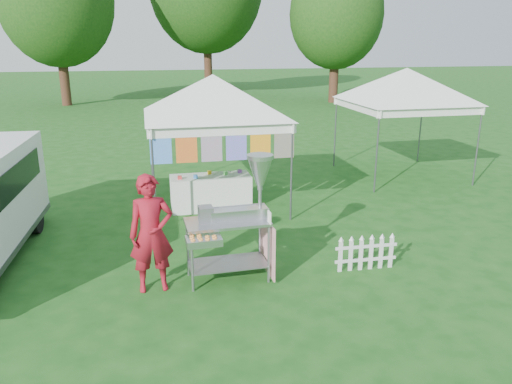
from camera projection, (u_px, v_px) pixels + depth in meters
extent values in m
plane|color=#174915|center=(245.00, 267.00, 8.54)|extent=(120.00, 120.00, 0.00)
cylinder|color=#59595E|center=(154.00, 181.00, 9.88)|extent=(0.04, 0.04, 2.10)
cylinder|color=#59595E|center=(291.00, 173.00, 10.47)|extent=(0.04, 0.04, 2.10)
cylinder|color=#59595E|center=(151.00, 151.00, 12.53)|extent=(0.04, 0.04, 2.10)
cylinder|color=#59595E|center=(261.00, 146.00, 13.12)|extent=(0.04, 0.04, 2.10)
cube|color=white|center=(224.00, 130.00, 9.90)|extent=(3.00, 0.03, 0.22)
cube|color=white|center=(206.00, 111.00, 12.55)|extent=(3.00, 0.03, 0.22)
pyramid|color=white|center=(213.00, 74.00, 10.93)|extent=(4.24, 4.24, 0.90)
cylinder|color=#59595E|center=(224.00, 126.00, 9.87)|extent=(3.00, 0.03, 0.03)
cube|color=blue|center=(161.00, 147.00, 9.72)|extent=(0.42, 0.01, 0.70)
cube|color=red|center=(186.00, 145.00, 9.82)|extent=(0.42, 0.01, 0.70)
cube|color=#2FB2A6|center=(212.00, 144.00, 9.92)|extent=(0.42, 0.01, 0.70)
cube|color=#AF1AB7|center=(236.00, 143.00, 10.03)|extent=(0.42, 0.01, 0.70)
cube|color=orange|center=(260.00, 142.00, 10.13)|extent=(0.42, 0.01, 0.70)
cube|color=#DDA90B|center=(284.00, 141.00, 10.23)|extent=(0.42, 0.01, 0.70)
cylinder|color=#59595E|center=(377.00, 152.00, 12.42)|extent=(0.04, 0.04, 2.10)
cylinder|color=#59595E|center=(477.00, 147.00, 13.01)|extent=(0.04, 0.04, 2.10)
cylinder|color=#59595E|center=(335.00, 132.00, 15.07)|extent=(0.04, 0.04, 2.10)
cylinder|color=#59595E|center=(420.00, 129.00, 15.66)|extent=(0.04, 0.04, 2.10)
cube|color=white|center=(432.00, 112.00, 12.44)|extent=(3.00, 0.03, 0.22)
cube|color=white|center=(381.00, 99.00, 15.09)|extent=(3.00, 0.03, 0.22)
pyramid|color=white|center=(407.00, 68.00, 13.47)|extent=(4.24, 4.24, 0.90)
cylinder|color=#59595E|center=(432.00, 109.00, 12.42)|extent=(3.00, 0.03, 0.03)
cylinder|color=#3B2115|center=(64.00, 71.00, 29.12)|extent=(0.56, 0.56, 3.96)
ellipsoid|color=#2E5618|center=(56.00, 1.00, 27.99)|extent=(6.40, 6.40, 7.36)
cylinder|color=#3B2115|center=(208.00, 60.00, 34.60)|extent=(0.56, 0.56, 4.84)
cylinder|color=#3B2115|center=(334.00, 73.00, 30.64)|extent=(0.56, 0.56, 3.52)
ellipsoid|color=#2E5618|center=(337.00, 14.00, 29.64)|extent=(5.60, 5.60, 6.44)
cylinder|color=gray|center=(192.00, 262.00, 7.57)|extent=(0.05, 0.05, 0.98)
cylinder|color=gray|center=(269.00, 254.00, 7.85)|extent=(0.05, 0.05, 0.98)
cylinder|color=gray|center=(188.00, 248.00, 8.08)|extent=(0.05, 0.05, 0.98)
cylinder|color=gray|center=(260.00, 241.00, 8.37)|extent=(0.05, 0.05, 0.98)
cube|color=gray|center=(228.00, 263.00, 8.03)|extent=(1.26, 0.66, 0.02)
cube|color=#B7B7BC|center=(227.00, 222.00, 7.82)|extent=(1.33, 0.70, 0.04)
cube|color=#B7B7BC|center=(239.00, 214.00, 7.89)|extent=(0.94, 0.30, 0.16)
cube|color=gray|center=(206.00, 214.00, 7.76)|extent=(0.23, 0.25, 0.24)
cylinder|color=gray|center=(260.00, 189.00, 7.86)|extent=(0.06, 0.06, 0.98)
cone|color=#B7B7BC|center=(260.00, 172.00, 7.78)|extent=(0.41, 0.41, 0.44)
cylinder|color=#B7B7BC|center=(260.00, 157.00, 7.71)|extent=(0.43, 0.43, 0.07)
cube|color=#B7B7BC|center=(204.00, 241.00, 7.37)|extent=(0.53, 0.34, 0.11)
cube|color=#D38E90|center=(268.00, 247.00, 8.12)|extent=(0.05, 0.82, 0.88)
cube|color=white|center=(269.00, 217.00, 7.64)|extent=(0.02, 0.15, 0.20)
imported|color=maroon|center=(151.00, 234.00, 7.52)|extent=(0.70, 0.49, 1.84)
cube|color=black|center=(20.00, 176.00, 8.79)|extent=(0.15, 2.52, 0.50)
cylinder|color=black|center=(35.00, 218.00, 9.96)|extent=(0.24, 0.63, 0.62)
cube|color=silver|center=(340.00, 256.00, 8.27)|extent=(0.07, 0.02, 0.56)
cube|color=silver|center=(351.00, 255.00, 8.31)|extent=(0.07, 0.02, 0.56)
cube|color=silver|center=(361.00, 255.00, 8.34)|extent=(0.07, 0.02, 0.56)
cube|color=silver|center=(371.00, 254.00, 8.37)|extent=(0.07, 0.02, 0.56)
cube|color=silver|center=(381.00, 253.00, 8.40)|extent=(0.07, 0.02, 0.56)
cube|color=silver|center=(391.00, 252.00, 8.43)|extent=(0.07, 0.02, 0.56)
cube|color=silver|center=(366.00, 260.00, 8.38)|extent=(1.08, 0.06, 0.05)
cube|color=silver|center=(366.00, 246.00, 8.31)|extent=(1.08, 0.06, 0.05)
cube|color=white|center=(211.00, 192.00, 11.40)|extent=(1.80, 0.70, 0.77)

